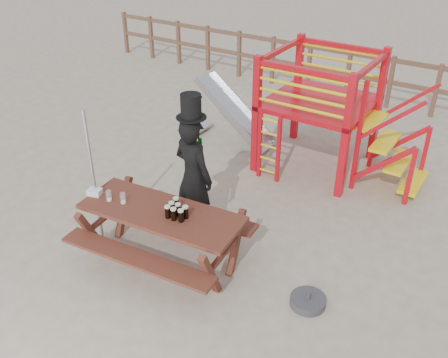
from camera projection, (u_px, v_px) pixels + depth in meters
ground at (190, 267)px, 6.74m from camera, size 60.00×60.00×0.00m
back_fence at (369, 73)px, 11.41m from camera, size 15.09×0.09×1.20m
playground_fort at (314, 109)px, 8.72m from camera, size 4.71×1.84×2.10m
picnic_table at (162, 230)px, 6.58m from camera, size 2.28×1.69×0.83m
man_with_hat at (193, 174)px, 7.00m from camera, size 0.73×0.55×2.14m
metal_pole at (94, 181)px, 6.69m from camera, size 0.05×0.05×2.06m
parasol_base at (308, 301)px, 6.12m from camera, size 0.45×0.45×0.19m
paper_bag at (95, 192)px, 6.75m from camera, size 0.21×0.19×0.08m
stout_pints at (176, 210)px, 6.28m from camera, size 0.29×0.28×0.17m
empty_glasses at (116, 197)px, 6.58m from camera, size 0.28×0.13×0.15m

